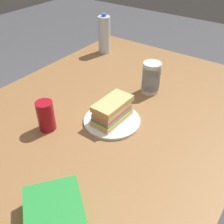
{
  "coord_description": "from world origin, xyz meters",
  "views": [
    {
      "loc": [
        -0.65,
        -0.54,
        1.4
      ],
      "look_at": [
        0.02,
        -0.05,
        0.78
      ],
      "focal_mm": 41.85,
      "sensor_mm": 36.0,
      "label": 1
    }
  ],
  "objects_px": {
    "dining_table": "(99,135)",
    "paper_plate": "(112,121)",
    "sandwich": "(112,111)",
    "water_bottle_tall": "(104,35)",
    "soda_can_red": "(46,116)",
    "plastic_cup_stack": "(151,78)",
    "chip_bag": "(56,224)"
  },
  "relations": [
    {
      "from": "sandwich",
      "to": "plastic_cup_stack",
      "type": "distance_m",
      "value": 0.29
    },
    {
      "from": "paper_plate",
      "to": "chip_bag",
      "type": "xyz_separation_m",
      "value": [
        -0.46,
        -0.16,
        0.03
      ]
    },
    {
      "from": "soda_can_red",
      "to": "water_bottle_tall",
      "type": "xyz_separation_m",
      "value": [
        0.72,
        0.27,
        0.05
      ]
    },
    {
      "from": "sandwich",
      "to": "soda_can_red",
      "type": "distance_m",
      "value": 0.26
    },
    {
      "from": "sandwich",
      "to": "chip_bag",
      "type": "height_order",
      "value": "sandwich"
    },
    {
      "from": "paper_plate",
      "to": "water_bottle_tall",
      "type": "distance_m",
      "value": 0.71
    },
    {
      "from": "soda_can_red",
      "to": "plastic_cup_stack",
      "type": "height_order",
      "value": "plastic_cup_stack"
    },
    {
      "from": "sandwich",
      "to": "soda_can_red",
      "type": "height_order",
      "value": "soda_can_red"
    },
    {
      "from": "water_bottle_tall",
      "to": "paper_plate",
      "type": "bearing_deg",
      "value": -140.41
    },
    {
      "from": "dining_table",
      "to": "plastic_cup_stack",
      "type": "height_order",
      "value": "plastic_cup_stack"
    },
    {
      "from": "sandwich",
      "to": "soda_can_red",
      "type": "xyz_separation_m",
      "value": [
        -0.18,
        0.18,
        0.01
      ]
    },
    {
      "from": "soda_can_red",
      "to": "sandwich",
      "type": "bearing_deg",
      "value": -44.52
    },
    {
      "from": "paper_plate",
      "to": "soda_can_red",
      "type": "relative_size",
      "value": 1.88
    },
    {
      "from": "soda_can_red",
      "to": "water_bottle_tall",
      "type": "relative_size",
      "value": 0.52
    },
    {
      "from": "dining_table",
      "to": "chip_bag",
      "type": "distance_m",
      "value": 0.5
    },
    {
      "from": "dining_table",
      "to": "soda_can_red",
      "type": "xyz_separation_m",
      "value": [
        -0.16,
        0.13,
        0.14
      ]
    },
    {
      "from": "water_bottle_tall",
      "to": "soda_can_red",
      "type": "bearing_deg",
      "value": -159.73
    },
    {
      "from": "sandwich",
      "to": "dining_table",
      "type": "bearing_deg",
      "value": 118.55
    },
    {
      "from": "dining_table",
      "to": "paper_plate",
      "type": "xyz_separation_m",
      "value": [
        0.02,
        -0.05,
        0.08
      ]
    },
    {
      "from": "water_bottle_tall",
      "to": "plastic_cup_stack",
      "type": "bearing_deg",
      "value": -118.15
    },
    {
      "from": "chip_bag",
      "to": "plastic_cup_stack",
      "type": "height_order",
      "value": "plastic_cup_stack"
    },
    {
      "from": "water_bottle_tall",
      "to": "plastic_cup_stack",
      "type": "height_order",
      "value": "water_bottle_tall"
    },
    {
      "from": "paper_plate",
      "to": "chip_bag",
      "type": "relative_size",
      "value": 1.0
    },
    {
      "from": "dining_table",
      "to": "chip_bag",
      "type": "xyz_separation_m",
      "value": [
        -0.44,
        -0.21,
        0.11
      ]
    },
    {
      "from": "dining_table",
      "to": "sandwich",
      "type": "relative_size",
      "value": 8.9
    },
    {
      "from": "soda_can_red",
      "to": "dining_table",
      "type": "bearing_deg",
      "value": -39.72
    },
    {
      "from": "dining_table",
      "to": "sandwich",
      "type": "height_order",
      "value": "sandwich"
    },
    {
      "from": "soda_can_red",
      "to": "plastic_cup_stack",
      "type": "bearing_deg",
      "value": -21.84
    },
    {
      "from": "sandwich",
      "to": "plastic_cup_stack",
      "type": "height_order",
      "value": "plastic_cup_stack"
    },
    {
      "from": "water_bottle_tall",
      "to": "chip_bag",
      "type": "bearing_deg",
      "value": -148.91
    },
    {
      "from": "plastic_cup_stack",
      "to": "water_bottle_tall",
      "type": "bearing_deg",
      "value": 61.85
    },
    {
      "from": "dining_table",
      "to": "soda_can_red",
      "type": "distance_m",
      "value": 0.25
    }
  ]
}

